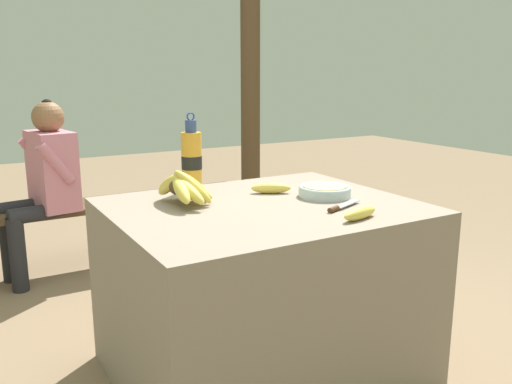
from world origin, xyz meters
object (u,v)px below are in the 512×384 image
(wooden_bench, at_px, (108,210))
(support_post_far, at_px, (250,81))
(serving_bowl, at_px, (325,190))
(water_bottle, at_px, (192,161))
(seated_vendor, at_px, (44,178))
(knife, at_px, (340,207))
(banana_bunch_green, at_px, (186,182))
(banana_bunch_ripe, at_px, (184,186))
(loose_banana_front, at_px, (360,213))
(loose_banana_side, at_px, (271,188))

(wooden_bench, height_order, support_post_far, support_post_far)
(serving_bowl, bearing_deg, water_bottle, 140.68)
(wooden_bench, height_order, seated_vendor, seated_vendor)
(knife, distance_m, banana_bunch_green, 1.77)
(banana_bunch_ripe, bearing_deg, support_post_far, 53.96)
(banana_bunch_ripe, relative_size, serving_bowl, 1.38)
(loose_banana_front, relative_size, wooden_bench, 0.10)
(banana_bunch_ripe, height_order, knife, banana_bunch_ripe)
(wooden_bench, xyz_separation_m, seated_vendor, (-0.36, -0.04, 0.25))
(water_bottle, relative_size, banana_bunch_green, 1.29)
(loose_banana_side, bearing_deg, banana_bunch_ripe, 179.96)
(water_bottle, bearing_deg, seated_vendor, 109.56)
(banana_bunch_green, xyz_separation_m, support_post_far, (0.72, 0.41, 0.64))
(water_bottle, height_order, loose_banana_front, water_bottle)
(serving_bowl, height_order, knife, serving_bowl)
(seated_vendor, xyz_separation_m, support_post_far, (1.61, 0.45, 0.52))
(wooden_bench, bearing_deg, loose_banana_front, -78.60)
(loose_banana_side, relative_size, wooden_bench, 0.09)
(banana_bunch_ripe, relative_size, water_bottle, 0.88)
(seated_vendor, bearing_deg, water_bottle, 101.17)
(serving_bowl, xyz_separation_m, water_bottle, (-0.43, 0.35, 0.11))
(seated_vendor, bearing_deg, knife, 105.68)
(loose_banana_side, bearing_deg, seated_vendor, 116.78)
(serving_bowl, relative_size, wooden_bench, 0.12)
(wooden_bench, xyz_separation_m, banana_bunch_green, (0.53, -0.00, 0.13))
(loose_banana_front, bearing_deg, banana_bunch_green, 85.59)
(serving_bowl, relative_size, loose_banana_side, 1.29)
(seated_vendor, bearing_deg, support_post_far, -172.88)
(water_bottle, distance_m, banana_bunch_green, 1.34)
(loose_banana_side, distance_m, knife, 0.36)
(knife, relative_size, wooden_bench, 0.11)
(seated_vendor, relative_size, banana_bunch_green, 4.02)
(banana_bunch_ripe, relative_size, loose_banana_side, 1.78)
(serving_bowl, height_order, water_bottle, water_bottle)
(banana_bunch_green, bearing_deg, knife, -93.96)
(loose_banana_side, bearing_deg, knife, -77.37)
(knife, bearing_deg, serving_bowl, 46.11)
(knife, bearing_deg, wooden_bench, 81.15)
(banana_bunch_ripe, distance_m, loose_banana_side, 0.39)
(seated_vendor, xyz_separation_m, banana_bunch_green, (0.89, 0.03, -0.12))
(serving_bowl, distance_m, seated_vendor, 1.74)
(seated_vendor, distance_m, support_post_far, 1.75)
(loose_banana_side, height_order, banana_bunch_green, loose_banana_side)
(support_post_far, bearing_deg, banana_bunch_green, -150.34)
(loose_banana_front, bearing_deg, wooden_bench, 101.40)
(wooden_bench, bearing_deg, water_bottle, -87.35)
(knife, xyz_separation_m, wooden_bench, (-0.41, 1.75, -0.36))
(knife, xyz_separation_m, support_post_far, (0.85, 2.16, 0.41))
(banana_bunch_ripe, bearing_deg, seated_vendor, 102.33)
(serving_bowl, bearing_deg, wooden_bench, 107.32)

